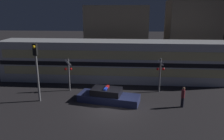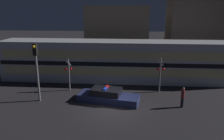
{
  "view_description": "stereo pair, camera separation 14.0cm",
  "coord_description": "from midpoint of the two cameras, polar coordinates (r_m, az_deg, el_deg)",
  "views": [
    {
      "loc": [
        1.1,
        -15.2,
        7.25
      ],
      "look_at": [
        -0.35,
        4.05,
        1.87
      ],
      "focal_mm": 35.0,
      "sensor_mm": 36.0,
      "label": 1
    },
    {
      "loc": [
        1.24,
        -15.19,
        7.25
      ],
      "look_at": [
        -0.35,
        4.05,
        1.87
      ],
      "focal_mm": 35.0,
      "sensor_mm": 36.0,
      "label": 2
    }
  ],
  "objects": [
    {
      "name": "train",
      "position": [
        22.75,
        0.47,
        2.43
      ],
      "size": [
        23.48,
        3.18,
        4.15
      ],
      "color": "silver",
      "rests_on": "ground_plane"
    },
    {
      "name": "crossing_signal_far",
      "position": [
        20.15,
        -11.43,
        -0.77
      ],
      "size": [
        0.72,
        0.32,
        2.97
      ],
      "color": "slate",
      "rests_on": "ground_plane"
    },
    {
      "name": "pedestrian",
      "position": [
        17.5,
        17.8,
        -6.71
      ],
      "size": [
        0.27,
        0.27,
        1.62
      ],
      "color": "black",
      "rests_on": "ground_plane"
    },
    {
      "name": "crossing_signal_near",
      "position": [
        19.87,
        12.24,
        -0.85
      ],
      "size": [
        0.72,
        0.32,
        3.1
      ],
      "color": "slate",
      "rests_on": "ground_plane"
    },
    {
      "name": "building_left",
      "position": [
        29.11,
        1.1,
        8.89
      ],
      "size": [
        7.88,
        4.88,
        7.72
      ],
      "color": "#726656",
      "rests_on": "ground_plane"
    },
    {
      "name": "police_car",
      "position": [
        17.81,
        -1.23,
        -6.87
      ],
      "size": [
        5.15,
        2.65,
        1.23
      ],
      "rotation": [
        0.0,
        0.0,
        -0.2
      ],
      "color": "navy",
      "rests_on": "ground_plane"
    },
    {
      "name": "ground_plane",
      "position": [
        16.88,
        -0.09,
        -9.86
      ],
      "size": [
        120.0,
        120.0,
        0.0
      ],
      "primitive_type": "plane",
      "color": "#262326"
    },
    {
      "name": "building_center",
      "position": [
        29.68,
        19.79,
        8.71
      ],
      "size": [
        6.02,
        4.84,
        8.34
      ],
      "color": "#726656",
      "rests_on": "ground_plane"
    },
    {
      "name": "traffic_light_corner",
      "position": [
        18.11,
        -19.32,
        1.2
      ],
      "size": [
        0.3,
        0.46,
        4.71
      ],
      "color": "slate",
      "rests_on": "ground_plane"
    }
  ]
}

